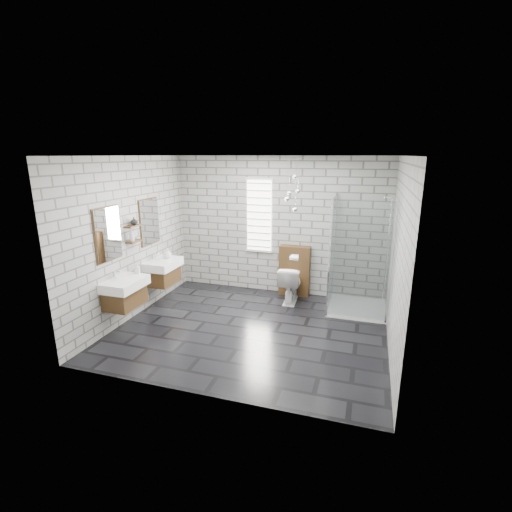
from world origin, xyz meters
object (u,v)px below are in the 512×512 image
at_px(vanity_left, 123,285).
at_px(vanity_right, 161,265).
at_px(shower_enclosure, 353,285).
at_px(cistern_panel, 294,271).
at_px(toilet, 290,284).

xyz_separation_m(vanity_left, vanity_right, (0.00, 1.13, 0.00)).
distance_m(vanity_left, shower_enclosure, 3.86).
bearing_deg(vanity_right, shower_enclosure, 10.85).
bearing_deg(vanity_right, vanity_left, -90.00).
height_order(cistern_panel, shower_enclosure, shower_enclosure).
distance_m(vanity_right, cistern_panel, 2.56).
distance_m(cistern_panel, toilet, 0.40).
relative_size(vanity_left, shower_enclosure, 0.77).
bearing_deg(toilet, shower_enclosure, 169.72).
xyz_separation_m(vanity_left, cistern_panel, (2.27, 2.30, -0.26)).
height_order(vanity_right, cistern_panel, vanity_right).
xyz_separation_m(vanity_right, shower_enclosure, (3.41, 0.65, -0.25)).
bearing_deg(toilet, cistern_panel, -93.00).
relative_size(vanity_left, toilet, 2.23).
height_order(vanity_left, toilet, vanity_left).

